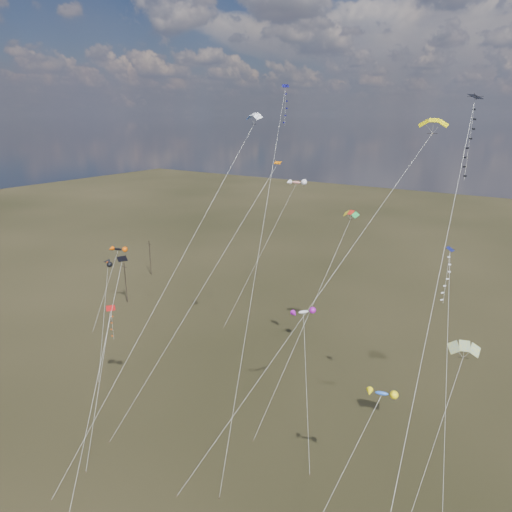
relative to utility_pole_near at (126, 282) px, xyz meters
The scene contains 18 objects.
ground 48.59m from the utility_pole_near, 38.29° to the right, with size 400.00×400.00×0.00m, color black.
utility_pole_near is the anchor object (origin of this frame).
utility_pole_far 16.12m from the utility_pole_near, 119.74° to the left, with size 1.40×0.20×8.00m.
diamond_black_high 66.74m from the utility_pole_near, 13.16° to the right, with size 3.51×33.11×36.42m.
diamond_navy_tall 49.25m from the utility_pole_near, 12.64° to the right, with size 6.11×21.23×38.09m.
diamond_black_mid 47.48m from the utility_pole_near, 41.97° to the right, with size 5.46×13.78×21.92m.
diamond_red_low 35.90m from the utility_pole_near, 42.80° to the right, with size 5.97×9.77×13.73m.
diamond_navy_right 61.31m from the utility_pole_near, ahead, with size 5.00×13.17×22.67m.
diamond_orange_center 41.36m from the utility_pole_near, 23.27° to the right, with size 9.86×20.48×29.61m.
parafoil_yellow 61.88m from the utility_pole_near, ahead, with size 15.09×27.97×34.92m.
parafoil_blue_white 48.79m from the utility_pole_near, 16.18° to the right, with size 6.84×27.20×35.38m.
parafoil_striped 63.68m from the utility_pole_near, 11.94° to the right, with size 3.07×9.31×15.44m.
parafoil_tricolor 50.19m from the utility_pole_near, ahead, with size 4.83×16.03×24.23m.
novelty_black_orange 9.71m from the utility_pole_near, 48.40° to the right, with size 3.60×9.26×12.79m.
novelty_orange_black 22.83m from the utility_pole_near, 45.63° to the right, with size 5.70×7.84×14.97m.
novelty_white_purple 48.59m from the utility_pole_near, 16.99° to the right, with size 5.73×7.66×14.81m.
novelty_redwhite_stripe 37.50m from the utility_pole_near, 28.07° to the left, with size 7.54×14.61×24.25m.
novelty_blue_yellow 61.89m from the utility_pole_near, 21.40° to the right, with size 4.61×8.05×13.69m.
Camera 1 is at (28.17, -24.36, 34.78)m, focal length 32.00 mm.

